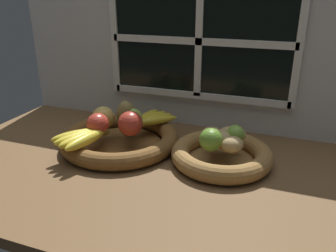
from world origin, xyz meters
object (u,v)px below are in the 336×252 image
potato_oblong (212,134)px  fruit_bowl_left (120,139)px  apple_red_front (98,124)px  lime_far (235,134)px  potato_large (222,139)px  pear_brown (126,114)px  lime_near (211,140)px  potato_back (232,134)px  chili_pepper (222,148)px  apple_red_right (130,124)px  banana_bunch_back (151,119)px  apple_green_back (133,118)px  banana_bunch_front (83,137)px  potato_small (232,145)px  apple_golden_left (103,118)px  fruit_bowl_right (221,155)px

potato_oblong → fruit_bowl_left: bearing=-174.7°
apple_red_front → lime_far: size_ratio=1.28×
fruit_bowl_left → potato_large: potato_large is taller
pear_brown → potato_oblong: pear_brown is taller
lime_near → potato_back: bearing=61.0°
chili_pepper → potato_large: bearing=129.3°
apple_red_right → lime_far: bearing=10.2°
banana_bunch_back → lime_near: size_ratio=2.53×
apple_green_back → apple_red_right: size_ratio=0.84×
apple_green_back → apple_red_right: bearing=-69.6°
banana_bunch_back → fruit_bowl_left: bearing=-122.0°
banana_bunch_front → banana_bunch_back: bearing=60.6°
banana_bunch_front → potato_large: size_ratio=2.80×
apple_red_right → lime_near: (25.66, -2.02, -0.58)cm
apple_red_front → banana_bunch_back: bearing=54.1°
potato_small → potato_large: size_ratio=1.04×
fruit_bowl_left → pear_brown: size_ratio=4.30×
pear_brown → potato_oblong: (29.40, -1.80, -2.28)cm
banana_bunch_back → pear_brown: bearing=-136.7°
apple_golden_left → apple_red_front: bearing=-76.6°
apple_red_right → potato_oblong: (24.66, 4.55, -1.76)cm
potato_back → chili_pepper: size_ratio=0.76×
fruit_bowl_right → apple_red_right: apple_red_right is taller
potato_small → apple_green_back: bearing=167.2°
apple_red_front → potato_small: bearing=2.5°
potato_oblong → potato_large: (3.54, -2.75, 0.22)cm
apple_green_back → pear_brown: (-2.41, 0.07, 1.15)cm
apple_green_back → chili_pepper: 32.16cm
lime_far → apple_red_front: bearing=-167.9°
banana_bunch_back → potato_back: 29.28cm
banana_bunch_front → potato_oblong: potato_oblong is taller
fruit_bowl_left → apple_red_front: 9.21cm
fruit_bowl_left → banana_bunch_front: bearing=-116.9°
apple_red_front → banana_bunch_front: size_ratio=0.40×
apple_golden_left → chili_pepper: size_ratio=0.68×
potato_back → apple_red_front: bearing=-166.9°
apple_green_back → fruit_bowl_left: bearing=-120.7°
apple_red_right → banana_bunch_front: bearing=-138.0°
apple_green_back → banana_bunch_back: bearing=57.1°
potato_back → lime_far: lime_far is taller
apple_golden_left → lime_near: 36.79cm
chili_pepper → lime_far: bearing=98.3°
fruit_bowl_left → apple_red_front: bearing=-133.0°
fruit_bowl_left → apple_golden_left: size_ratio=5.18×
lime_far → lime_near: bearing=-125.8°
fruit_bowl_right → banana_bunch_back: 28.94cm
potato_small → potato_back: bearing=99.0°
apple_red_right → banana_bunch_front: size_ratio=0.44×
pear_brown → fruit_bowl_right: bearing=-7.9°
banana_bunch_back → potato_large: (26.65, -10.49, 0.96)cm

